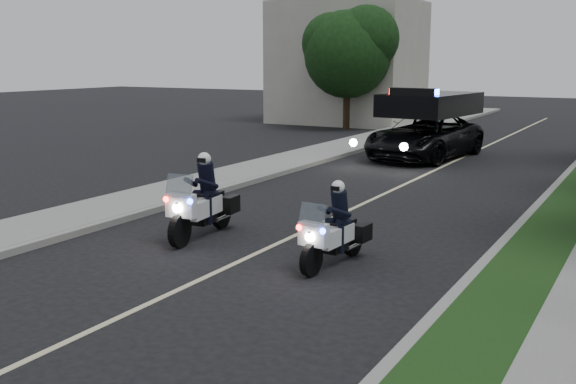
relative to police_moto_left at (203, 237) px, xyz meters
name	(u,v)px	position (x,y,z in m)	size (l,w,h in m)	color
ground	(259,252)	(1.68, -0.41, 0.00)	(120.00, 120.00, 0.00)	black
curb_right	(557,186)	(5.78, 9.59, 0.07)	(0.20, 60.00, 0.15)	gray
curb_left	(310,164)	(-2.42, 9.59, 0.07)	(0.20, 60.00, 0.15)	gray
sidewalk_left	(283,162)	(-3.52, 9.59, 0.08)	(2.00, 60.00, 0.16)	gray
building_far	(347,63)	(-8.32, 25.59, 3.50)	(8.00, 6.00, 7.00)	#A8A396
lane_marking	(422,176)	(1.68, 9.59, 0.00)	(0.12, 50.00, 0.01)	#BFB78C
police_moto_left	(203,237)	(0.00, 0.00, 0.00)	(0.74, 2.13, 1.81)	silver
police_moto_right	(334,265)	(3.30, -0.43, 0.00)	(0.65, 1.85, 1.57)	silver
police_suv	(424,158)	(0.43, 13.57, 0.00)	(2.75, 5.94, 2.89)	black
bicycle	(435,140)	(-0.94, 19.41, 0.00)	(0.65, 1.87, 0.98)	black
cyclist	(435,140)	(-0.94, 19.41, 0.00)	(0.63, 0.42, 1.76)	black
tree_left_near	(346,129)	(-6.65, 21.87, 0.00)	(4.63, 4.63, 7.72)	#143612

